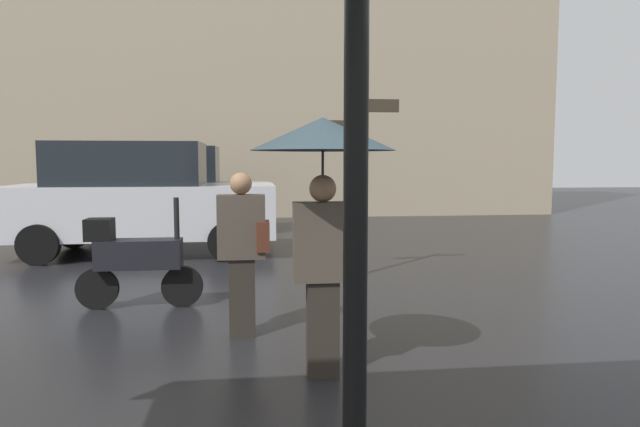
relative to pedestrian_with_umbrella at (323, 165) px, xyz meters
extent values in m
cylinder|color=black|center=(-0.15, -2.17, -0.26)|extent=(0.09, 0.09, 2.69)
cube|color=#2A241E|center=(0.00, 0.00, -1.24)|extent=(0.24, 0.15, 0.74)
cube|color=#473D33|center=(0.00, 0.00, -0.57)|extent=(0.44, 0.20, 0.60)
sphere|color=#936B4C|center=(0.00, 0.00, -0.17)|extent=(0.20, 0.20, 0.20)
cylinder|color=black|center=(0.00, 0.00, -0.04)|extent=(0.02, 0.02, 0.30)
cone|color=#243239|center=(0.00, 0.00, 0.23)|extent=(1.08, 1.08, 0.24)
cube|color=#2A241E|center=(-0.63, 1.07, -1.24)|extent=(0.24, 0.15, 0.74)
cube|color=#473D33|center=(-0.63, 1.07, -0.58)|extent=(0.44, 0.20, 0.59)
sphere|color=#936B4C|center=(-0.63, 1.07, -0.18)|extent=(0.20, 0.20, 0.20)
cube|color=#512819|center=(-0.43, 1.07, -0.66)|extent=(0.12, 0.24, 0.28)
cylinder|color=black|center=(-1.32, 2.23, -1.38)|extent=(0.46, 0.09, 0.46)
cylinder|color=black|center=(-2.24, 2.23, -1.38)|extent=(0.46, 0.09, 0.46)
cube|color=black|center=(-1.78, 2.23, -1.00)|extent=(0.92, 0.32, 0.32)
cube|color=black|center=(-2.19, 2.23, -0.72)|extent=(0.28, 0.28, 0.24)
cylinder|color=black|center=(-1.36, 2.23, -0.65)|extent=(0.06, 0.06, 0.55)
cube|color=silver|center=(-2.40, 6.01, -0.83)|extent=(4.54, 1.80, 0.90)
cube|color=black|center=(-2.63, 6.01, -0.02)|extent=(2.50, 1.66, 0.74)
cylinder|color=black|center=(-0.93, 6.91, -1.28)|extent=(0.65, 0.18, 0.65)
cylinder|color=black|center=(-0.93, 5.11, -1.28)|extent=(0.65, 0.18, 0.65)
cylinder|color=black|center=(-3.88, 6.91, -1.28)|extent=(0.65, 0.18, 0.65)
cylinder|color=black|center=(-3.88, 5.11, -1.28)|extent=(0.65, 0.18, 0.65)
cube|color=gray|center=(-2.32, 9.32, -0.89)|extent=(4.42, 1.71, 0.82)
cube|color=black|center=(-2.54, 9.32, -0.05)|extent=(2.43, 1.57, 0.85)
cylinder|color=black|center=(-0.88, 10.17, -1.30)|extent=(0.62, 0.18, 0.62)
cylinder|color=black|center=(-0.88, 8.46, -1.30)|extent=(0.62, 0.18, 0.62)
cylinder|color=black|center=(-3.75, 10.17, -1.30)|extent=(0.62, 0.18, 0.62)
cylinder|color=black|center=(-3.75, 8.46, -1.30)|extent=(0.62, 0.18, 0.62)
cylinder|color=black|center=(0.99, 3.73, -0.28)|extent=(0.08, 0.08, 2.67)
cube|color=#33281E|center=(1.27, 3.73, 0.81)|extent=(0.56, 0.04, 0.18)
cube|color=#33281E|center=(0.73, 3.73, 0.51)|extent=(0.52, 0.04, 0.18)
camera|label=1|loc=(-0.52, -4.16, 0.03)|focal=31.71mm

